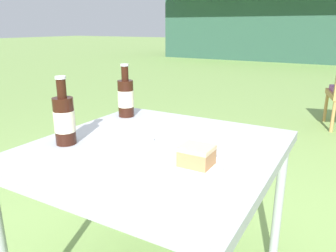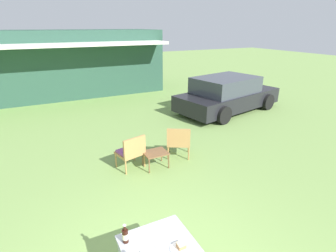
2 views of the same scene
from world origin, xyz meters
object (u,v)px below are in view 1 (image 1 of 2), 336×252
Objects in this scene: patio_table at (155,160)px; cola_bottle_near at (126,97)px; cola_bottle_far at (64,119)px; cake_on_plate at (193,160)px.

patio_table is 3.49× the size of cola_bottle_near.
cola_bottle_near reaches higher than patio_table.
cola_bottle_far is (0.04, -0.44, 0.00)m from cola_bottle_near.
patio_table is 0.48m from cola_bottle_near.
cola_bottle_near is at bearing 140.16° from patio_table.
patio_table is at bearing 152.58° from cake_on_plate.
cake_on_plate is at bearing -35.60° from cola_bottle_near.
cake_on_plate reaches higher than patio_table.
cola_bottle_far is (-0.30, -0.15, 0.16)m from patio_table.
cola_bottle_far is (-0.51, -0.04, 0.07)m from cake_on_plate.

